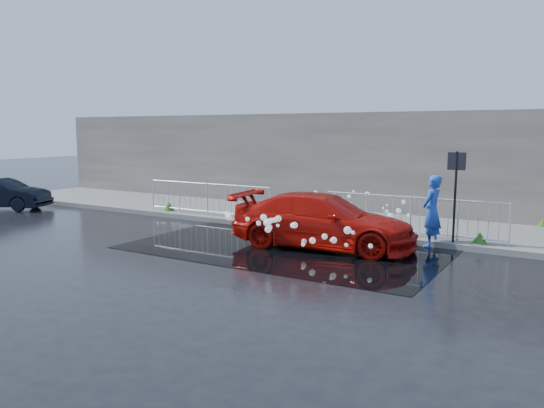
# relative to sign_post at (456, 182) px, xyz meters

# --- Properties ---
(ground) EXTENTS (90.00, 90.00, 0.00)m
(ground) POSITION_rel_sign_post_xyz_m (-4.20, -3.10, -1.72)
(ground) COLOR black
(ground) RESTS_ON ground
(pavement) EXTENTS (30.00, 4.00, 0.15)m
(pavement) POSITION_rel_sign_post_xyz_m (-4.20, 1.90, -1.65)
(pavement) COLOR slate
(pavement) RESTS_ON ground
(curb) EXTENTS (30.00, 0.25, 0.16)m
(curb) POSITION_rel_sign_post_xyz_m (-4.20, -0.10, -1.64)
(curb) COLOR slate
(curb) RESTS_ON ground
(retaining_wall) EXTENTS (30.00, 0.60, 3.50)m
(retaining_wall) POSITION_rel_sign_post_xyz_m (-4.20, 4.10, 0.18)
(retaining_wall) COLOR #565148
(retaining_wall) RESTS_ON pavement
(puddle) EXTENTS (8.00, 5.00, 0.01)m
(puddle) POSITION_rel_sign_post_xyz_m (-3.70, -2.10, -1.72)
(puddle) COLOR black
(puddle) RESTS_ON ground
(sign_post) EXTENTS (0.45, 0.06, 2.50)m
(sign_post) POSITION_rel_sign_post_xyz_m (0.00, 0.00, 0.00)
(sign_post) COLOR black
(sign_post) RESTS_ON ground
(railing_left) EXTENTS (5.05, 0.05, 1.10)m
(railing_left) POSITION_rel_sign_post_xyz_m (-8.20, 0.25, -0.99)
(railing_left) COLOR silver
(railing_left) RESTS_ON pavement
(railing_right) EXTENTS (5.05, 0.05, 1.10)m
(railing_right) POSITION_rel_sign_post_xyz_m (-1.20, 0.25, -0.99)
(railing_right) COLOR silver
(railing_right) RESTS_ON pavement
(weeds) EXTENTS (12.17, 3.93, 0.36)m
(weeds) POSITION_rel_sign_post_xyz_m (-4.58, 1.34, -1.41)
(weeds) COLOR #215015
(weeds) RESTS_ON pavement
(water_spray) EXTENTS (3.64, 5.68, 1.02)m
(water_spray) POSITION_rel_sign_post_xyz_m (-2.95, -1.42, -1.04)
(water_spray) COLOR white
(water_spray) RESTS_ON ground
(red_car) EXTENTS (5.00, 2.49, 1.40)m
(red_car) POSITION_rel_sign_post_xyz_m (-2.93, -1.65, -1.03)
(red_car) COLOR #AD0D06
(red_car) RESTS_ON ground
(dark_car) EXTENTS (3.77, 2.58, 1.18)m
(dark_car) POSITION_rel_sign_post_xyz_m (-16.43, -2.00, -1.13)
(dark_car) COLOR black
(dark_car) RESTS_ON ground
(person) EXTENTS (0.56, 0.76, 1.89)m
(person) POSITION_rel_sign_post_xyz_m (-0.54, -0.14, -0.78)
(person) COLOR blue
(person) RESTS_ON ground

